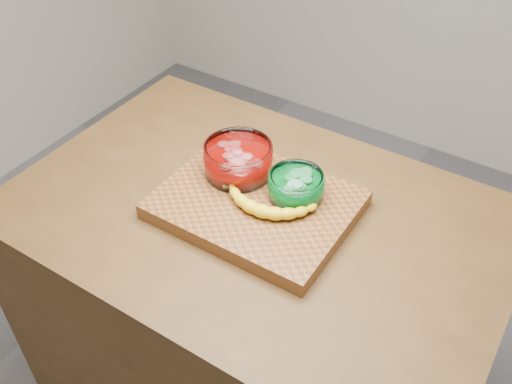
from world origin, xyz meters
The scene contains 5 objects.
counter centered at (0.00, 0.00, 0.45)m, with size 1.20×0.80×0.90m, color #4D3217.
cutting_board centered at (0.00, 0.00, 0.92)m, with size 0.45×0.35×0.04m, color brown.
bowl_red centered at (-0.09, 0.06, 0.98)m, with size 0.17×0.17×0.08m.
bowl_green centered at (0.07, 0.06, 0.97)m, with size 0.13×0.13×0.06m.
banana centered at (0.04, -0.01, 0.96)m, with size 0.25×0.13×0.04m, color yellow, non-canonical shape.
Camera 1 is at (0.55, -0.85, 1.84)m, focal length 40.00 mm.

